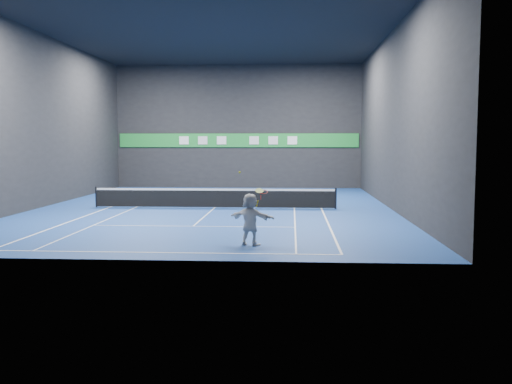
# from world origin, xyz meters

# --- Properties ---
(ground) EXTENTS (26.00, 26.00, 0.00)m
(ground) POSITION_xyz_m (0.00, 0.00, 0.00)
(ground) COLOR navy
(ground) RESTS_ON ground
(ceiling) EXTENTS (26.00, 26.00, 0.00)m
(ceiling) POSITION_xyz_m (0.00, 0.00, 9.00)
(ceiling) COLOR black
(ceiling) RESTS_ON ground
(wall_back) EXTENTS (18.00, 0.10, 9.00)m
(wall_back) POSITION_xyz_m (0.00, 13.00, 4.50)
(wall_back) COLOR black
(wall_back) RESTS_ON ground
(wall_front) EXTENTS (18.00, 0.10, 9.00)m
(wall_front) POSITION_xyz_m (0.00, -13.00, 4.50)
(wall_front) COLOR black
(wall_front) RESTS_ON ground
(wall_left) EXTENTS (0.10, 26.00, 9.00)m
(wall_left) POSITION_xyz_m (-9.00, 0.00, 4.50)
(wall_left) COLOR black
(wall_left) RESTS_ON ground
(wall_right) EXTENTS (0.10, 26.00, 9.00)m
(wall_right) POSITION_xyz_m (9.00, 0.00, 4.50)
(wall_right) COLOR black
(wall_right) RESTS_ON ground
(baseline_near) EXTENTS (10.98, 0.08, 0.01)m
(baseline_near) POSITION_xyz_m (0.00, -11.89, 0.00)
(baseline_near) COLOR white
(baseline_near) RESTS_ON ground
(baseline_far) EXTENTS (10.98, 0.08, 0.01)m
(baseline_far) POSITION_xyz_m (0.00, 11.89, 0.00)
(baseline_far) COLOR white
(baseline_far) RESTS_ON ground
(sideline_doubles_left) EXTENTS (0.08, 23.78, 0.01)m
(sideline_doubles_left) POSITION_xyz_m (-5.49, 0.00, 0.00)
(sideline_doubles_left) COLOR white
(sideline_doubles_left) RESTS_ON ground
(sideline_doubles_right) EXTENTS (0.08, 23.78, 0.01)m
(sideline_doubles_right) POSITION_xyz_m (5.49, 0.00, 0.00)
(sideline_doubles_right) COLOR white
(sideline_doubles_right) RESTS_ON ground
(sideline_singles_left) EXTENTS (0.06, 23.78, 0.01)m
(sideline_singles_left) POSITION_xyz_m (-4.11, 0.00, 0.00)
(sideline_singles_left) COLOR white
(sideline_singles_left) RESTS_ON ground
(sideline_singles_right) EXTENTS (0.06, 23.78, 0.01)m
(sideline_singles_right) POSITION_xyz_m (4.11, 0.00, 0.00)
(sideline_singles_right) COLOR white
(sideline_singles_right) RESTS_ON ground
(service_line_near) EXTENTS (8.23, 0.06, 0.01)m
(service_line_near) POSITION_xyz_m (0.00, -6.40, 0.00)
(service_line_near) COLOR white
(service_line_near) RESTS_ON ground
(service_line_far) EXTENTS (8.23, 0.06, 0.01)m
(service_line_far) POSITION_xyz_m (0.00, 6.40, 0.00)
(service_line_far) COLOR white
(service_line_far) RESTS_ON ground
(center_service_line) EXTENTS (0.06, 12.80, 0.01)m
(center_service_line) POSITION_xyz_m (0.00, 0.00, 0.00)
(center_service_line) COLOR white
(center_service_line) RESTS_ON ground
(player) EXTENTS (1.67, 1.11, 1.72)m
(player) POSITION_xyz_m (2.61, -10.47, 0.86)
(player) COLOR silver
(player) RESTS_ON ground
(tennis_ball) EXTENTS (0.07, 0.07, 0.07)m
(tennis_ball) POSITION_xyz_m (2.27, -10.50, 2.41)
(tennis_ball) COLOR yellow
(tennis_ball) RESTS_ON player
(tennis_net) EXTENTS (12.50, 0.10, 1.07)m
(tennis_net) POSITION_xyz_m (0.00, 0.00, 0.54)
(tennis_net) COLOR black
(tennis_net) RESTS_ON ground
(sponsor_banner) EXTENTS (17.64, 0.11, 1.00)m
(sponsor_banner) POSITION_xyz_m (0.00, 12.93, 3.50)
(sponsor_banner) COLOR green
(sponsor_banner) RESTS_ON wall_back
(tennis_racket) EXTENTS (0.52, 0.40, 0.63)m
(tennis_racket) POSITION_xyz_m (2.99, -10.42, 1.72)
(tennis_racket) COLOR #AD2012
(tennis_racket) RESTS_ON player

